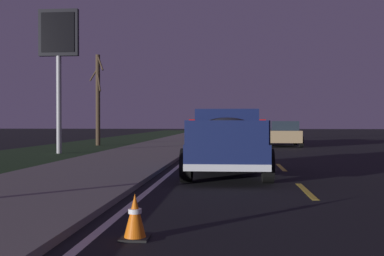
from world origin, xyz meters
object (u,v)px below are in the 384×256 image
(sedan_tan, at_px, (283,133))
(gas_price_sign, at_px, (59,45))
(pickup_truck, at_px, (227,140))
(sedan_green, at_px, (232,133))
(traffic_cone_near, at_px, (135,217))
(bare_tree_far, at_px, (98,98))

(sedan_tan, height_order, gas_price_sign, gas_price_sign)
(pickup_truck, relative_size, gas_price_sign, 0.80)
(sedan_green, distance_m, sedan_tan, 3.28)
(sedan_green, height_order, traffic_cone_near, sedan_green)
(pickup_truck, bearing_deg, bare_tree_far, 28.17)
(pickup_truck, xyz_separation_m, bare_tree_far, (15.59, 8.35, 2.02))
(gas_price_sign, relative_size, traffic_cone_near, 11.74)
(pickup_truck, height_order, sedan_tan, pickup_truck)
(gas_price_sign, distance_m, traffic_cone_near, 17.73)
(sedan_green, relative_size, traffic_cone_near, 7.63)
(pickup_truck, height_order, gas_price_sign, gas_price_sign)
(sedan_tan, distance_m, gas_price_sign, 14.37)
(sedan_green, xyz_separation_m, traffic_cone_near, (-24.10, 1.18, -0.50))
(bare_tree_far, bearing_deg, traffic_cone_near, -162.51)
(pickup_truck, height_order, sedan_green, pickup_truck)
(gas_price_sign, distance_m, bare_tree_far, 7.81)
(sedan_green, distance_m, traffic_cone_near, 24.14)
(pickup_truck, xyz_separation_m, traffic_cone_near, (-7.51, 1.07, -0.70))
(gas_price_sign, bearing_deg, bare_tree_far, 2.47)
(sedan_green, xyz_separation_m, sedan_tan, (-0.79, -3.18, 0.00))
(pickup_truck, relative_size, bare_tree_far, 0.95)
(sedan_green, xyz_separation_m, gas_price_sign, (-8.52, 8.13, 4.33))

